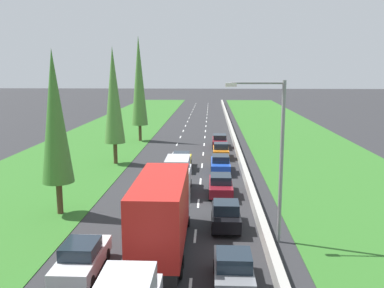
# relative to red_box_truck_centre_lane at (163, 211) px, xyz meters

# --- Properties ---
(ground_plane) EXTENTS (300.00, 300.00, 0.00)m
(ground_plane) POSITION_rel_red_box_truck_centre_lane_xyz_m (-0.12, 41.00, -2.18)
(ground_plane) COLOR #28282B
(ground_plane) RESTS_ON ground
(grass_verge_left) EXTENTS (14.00, 140.00, 0.04)m
(grass_verge_left) POSITION_rel_red_box_truck_centre_lane_xyz_m (-12.77, 41.00, -2.16)
(grass_verge_left) COLOR #2D6623
(grass_verge_left) RESTS_ON ground
(grass_verge_right) EXTENTS (14.00, 140.00, 0.04)m
(grass_verge_right) POSITION_rel_red_box_truck_centre_lane_xyz_m (14.23, 41.00, -2.16)
(grass_verge_right) COLOR #2D6623
(grass_verge_right) RESTS_ON ground
(median_barrier) EXTENTS (0.44, 120.00, 0.85)m
(median_barrier) POSITION_rel_red_box_truck_centre_lane_xyz_m (5.58, 41.00, -1.76)
(median_barrier) COLOR #9E9B93
(median_barrier) RESTS_ON ground
(lane_markings) EXTENTS (3.64, 116.00, 0.01)m
(lane_markings) POSITION_rel_red_box_truck_centre_lane_xyz_m (-0.12, 41.00, -2.18)
(lane_markings) COLOR white
(lane_markings) RESTS_ON ground
(red_box_truck_centre_lane) EXTENTS (2.46, 9.40, 4.18)m
(red_box_truck_centre_lane) POSITION_rel_red_box_truck_centre_lane_xyz_m (0.00, 0.00, 0.00)
(red_box_truck_centre_lane) COLOR black
(red_box_truck_centre_lane) RESTS_ON ground
(grey_hatchback_right_lane) EXTENTS (1.74, 3.90, 1.72)m
(grey_hatchback_right_lane) POSITION_rel_red_box_truck_centre_lane_xyz_m (3.54, -3.69, -1.35)
(grey_hatchback_right_lane) COLOR slate
(grey_hatchback_right_lane) RESTS_ON ground
(black_hatchback_right_lane) EXTENTS (1.74, 3.90, 1.72)m
(black_hatchback_right_lane) POSITION_rel_red_box_truck_centre_lane_xyz_m (3.44, 3.35, -1.35)
(black_hatchback_right_lane) COLOR black
(black_hatchback_right_lane) RESTS_ON ground
(maroon_sedan_right_lane) EXTENTS (1.82, 4.50, 1.64)m
(maroon_sedan_right_lane) POSITION_rel_red_box_truck_centre_lane_xyz_m (3.27, 10.11, -1.37)
(maroon_sedan_right_lane) COLOR maroon
(maroon_sedan_right_lane) RESTS_ON ground
(blue_sedan_right_lane) EXTENTS (1.82, 4.50, 1.64)m
(blue_sedan_right_lane) POSITION_rel_red_box_truck_centre_lane_xyz_m (3.42, 17.49, -1.37)
(blue_sedan_right_lane) COLOR #1E47B7
(blue_sedan_right_lane) RESTS_ON ground
(silver_van_centre_lane_third) EXTENTS (1.96, 4.90, 2.82)m
(silver_van_centre_lane_third) POSITION_rel_red_box_truck_centre_lane_xyz_m (-0.07, 10.74, -0.78)
(silver_van_centre_lane_third) COLOR silver
(silver_van_centre_lane_third) RESTS_ON ground
(silver_sedan_left_lane) EXTENTS (1.82, 4.50, 1.64)m
(silver_sedan_left_lane) POSITION_rel_red_box_truck_centre_lane_xyz_m (-3.52, -2.83, -1.37)
(silver_sedan_left_lane) COLOR silver
(silver_sedan_left_lane) RESTS_ON ground
(orange_hatchback_right_lane) EXTENTS (1.74, 3.90, 1.72)m
(orange_hatchback_right_lane) POSITION_rel_red_box_truck_centre_lane_xyz_m (3.60, 23.81, -1.35)
(orange_hatchback_right_lane) COLOR orange
(orange_hatchback_right_lane) RESTS_ON ground
(yellow_sedan_centre_lane) EXTENTS (1.82, 4.50, 1.64)m
(yellow_sedan_centre_lane) POSITION_rel_red_box_truck_centre_lane_xyz_m (-0.35, 18.56, -1.37)
(yellow_sedan_centre_lane) COLOR yellow
(yellow_sedan_centre_lane) RESTS_ON ground
(maroon_sedan_right_lane_seventh) EXTENTS (1.82, 4.50, 1.64)m
(maroon_sedan_right_lane_seventh) POSITION_rel_red_box_truck_centre_lane_xyz_m (3.59, 30.19, -1.37)
(maroon_sedan_right_lane_seventh) COLOR maroon
(maroon_sedan_right_lane_seventh) RESTS_ON ground
(poplar_tree_second) EXTENTS (2.07, 2.07, 10.90)m
(poplar_tree_second) POSITION_rel_red_box_truck_centre_lane_xyz_m (-7.56, 5.40, 4.32)
(poplar_tree_second) COLOR #4C3823
(poplar_tree_second) RESTS_ON ground
(poplar_tree_third) EXTENTS (2.10, 2.10, 11.83)m
(poplar_tree_third) POSITION_rel_red_box_truck_centre_lane_xyz_m (-7.26, 20.53, 4.78)
(poplar_tree_third) COLOR #4C3823
(poplar_tree_third) RESTS_ON ground
(poplar_tree_fourth) EXTENTS (2.15, 2.15, 13.94)m
(poplar_tree_fourth) POSITION_rel_red_box_truck_centre_lane_xyz_m (-7.07, 34.47, 5.84)
(poplar_tree_fourth) COLOR #4C3823
(poplar_tree_fourth) RESTS_ON ground
(street_light_mast) EXTENTS (3.20, 0.28, 9.00)m
(street_light_mast) POSITION_rel_red_box_truck_centre_lane_xyz_m (5.99, 1.40, 3.05)
(street_light_mast) COLOR gray
(street_light_mast) RESTS_ON ground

